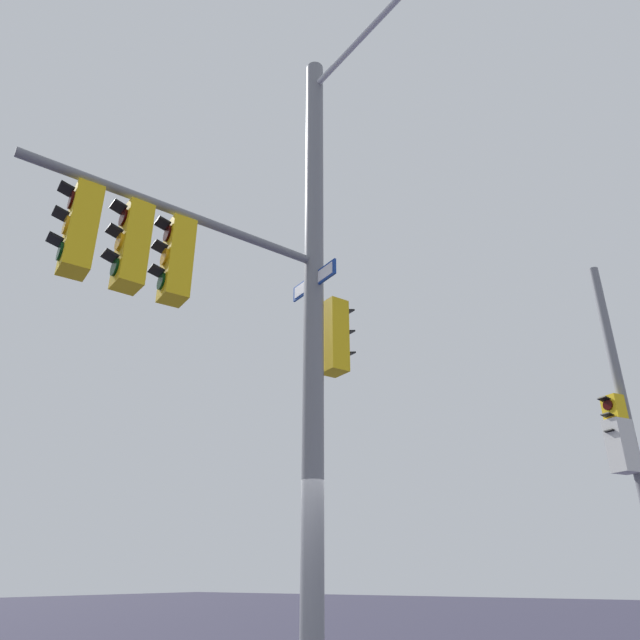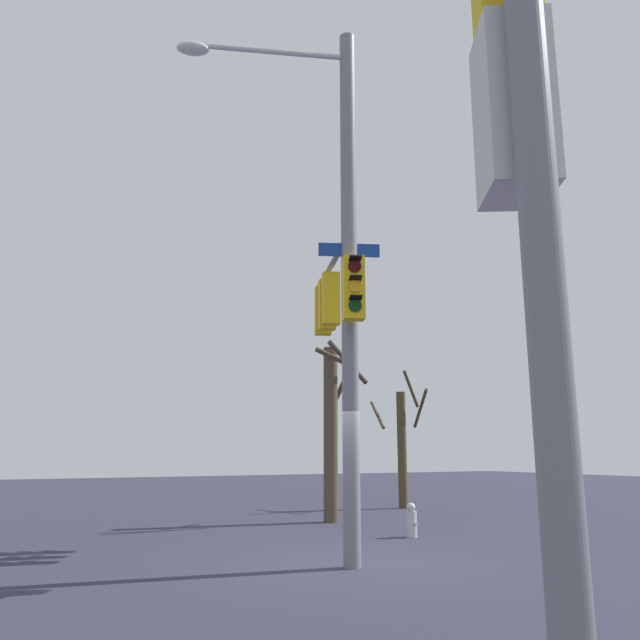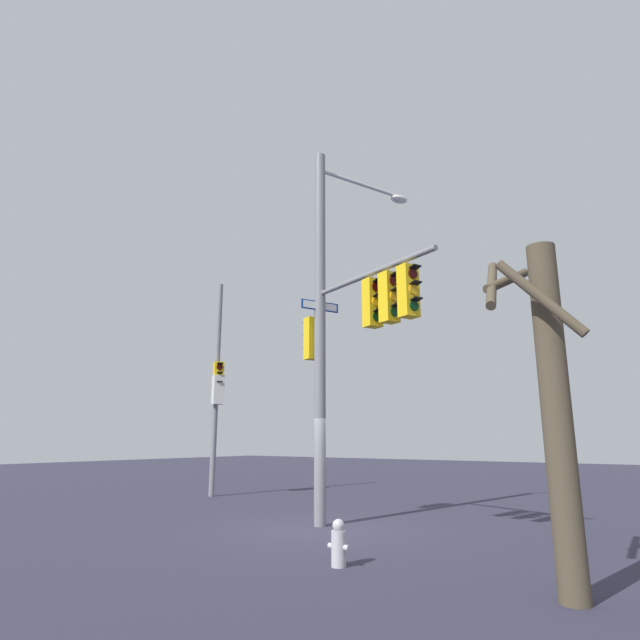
{
  "view_description": "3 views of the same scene",
  "coord_description": "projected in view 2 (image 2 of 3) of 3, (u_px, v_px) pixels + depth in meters",
  "views": [
    {
      "loc": [
        -5.9,
        -4.49,
        1.38
      ],
      "look_at": [
        0.36,
        -0.41,
        4.74
      ],
      "focal_mm": 32.13,
      "sensor_mm": 36.0,
      "label": 1
    },
    {
      "loc": [
        9.52,
        -5.87,
        1.82
      ],
      "look_at": [
        -0.16,
        -0.69,
        4.13
      ],
      "focal_mm": 35.4,
      "sensor_mm": 36.0,
      "label": 2
    },
    {
      "loc": [
        -7.41,
        10.28,
        2.0
      ],
      "look_at": [
        0.4,
        -0.5,
        5.03
      ],
      "focal_mm": 29.47,
      "sensor_mm": 36.0,
      "label": 3
    }
  ],
  "objects": [
    {
      "name": "secondary_pole_assembly",
      "position": [
        519.0,
        64.0,
        3.57
      ],
      "size": [
        0.71,
        0.57,
        7.94
      ],
      "rotation": [
        0.0,
        0.0,
        2.6
      ],
      "color": "slate",
      "rests_on": "ground"
    },
    {
      "name": "main_signal_pole_assembly",
      "position": [
        336.0,
        275.0,
        11.9
      ],
      "size": [
        4.54,
        4.53,
        9.65
      ],
      "rotation": [
        0.0,
        0.0,
        2.79
      ],
      "color": "slate",
      "rests_on": "ground"
    },
    {
      "name": "fire_hydrant",
      "position": [
        411.0,
        521.0,
        13.89
      ],
      "size": [
        0.38,
        0.24,
        0.73
      ],
      "color": "#B2B2B7",
      "rests_on": "ground"
    },
    {
      "name": "ground_plane",
      "position": [
        361.0,
        564.0,
        10.55
      ],
      "size": [
        80.0,
        80.0,
        0.0
      ],
      "primitive_type": "plane",
      "color": "#2E2C3E"
    },
    {
      "name": "bare_tree_across_street",
      "position": [
        402.0,
        443.0,
        21.4
      ],
      "size": [
        2.05,
        2.08,
        4.56
      ],
      "color": "#4B3D25",
      "rests_on": "ground"
    },
    {
      "name": "bare_tree_behind_pole",
      "position": [
        332.0,
        426.0,
        17.27
      ],
      "size": [
        1.51,
        1.62,
        4.77
      ],
      "color": "#4B4030",
      "rests_on": "ground"
    }
  ]
}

